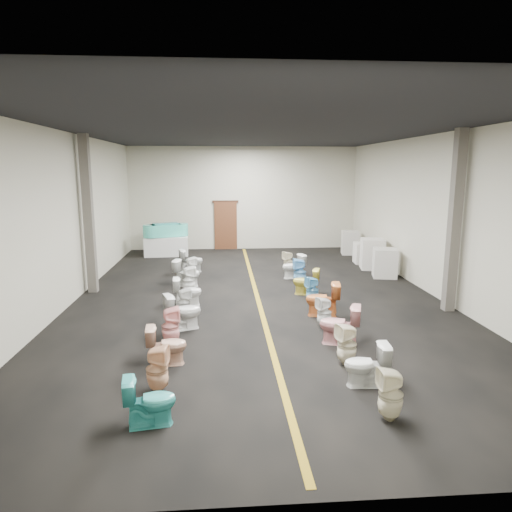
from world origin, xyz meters
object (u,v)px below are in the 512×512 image
(toilet_left_6, at_px, (187,292))
(toilet_left_7, at_px, (189,280))
(appliance_crate_a, at_px, (385,263))
(toilet_right_1, at_px, (366,365))
(toilet_left_4, at_px, (183,311))
(toilet_left_2, at_px, (167,345))
(toilet_left_5, at_px, (184,303))
(toilet_right_3, at_px, (340,325))
(toilet_right_8, at_px, (300,272))
(appliance_crate_b, at_px, (372,254))
(toilet_right_5, at_px, (323,299))
(toilet_right_10, at_px, (288,262))
(toilet_left_0, at_px, (150,401))
(toilet_right_2, at_px, (347,344))
(display_table, at_px, (166,246))
(appliance_crate_c, at_px, (364,253))
(toilet_left_3, at_px, (171,326))
(toilet_left_1, at_px, (157,369))
(toilet_left_10, at_px, (191,261))
(toilet_right_9, at_px, (293,266))
(toilet_right_7, at_px, (306,282))
(toilet_left_8, at_px, (187,273))
(toilet_right_4, at_px, (324,313))
(toilet_right_0, at_px, (391,395))
(toilet_right_6, at_px, (312,290))
(bathtub, at_px, (166,230))
(toilet_left_9, at_px, (191,268))

(toilet_left_6, height_order, toilet_left_7, toilet_left_7)
(appliance_crate_a, height_order, toilet_right_1, appliance_crate_a)
(toilet_left_4, height_order, toilet_left_6, toilet_left_4)
(toilet_left_2, height_order, toilet_left_5, toilet_left_2)
(toilet_right_3, bearing_deg, toilet_right_8, -162.04)
(appliance_crate_b, xyz_separation_m, toilet_right_5, (-2.94, -5.15, -0.13))
(toilet_right_10, bearing_deg, toilet_left_0, -44.31)
(toilet_left_5, height_order, toilet_right_8, toilet_right_8)
(toilet_right_1, bearing_deg, toilet_left_0, -70.94)
(toilet_right_2, distance_m, toilet_right_3, 1.01)
(toilet_right_2, bearing_deg, toilet_left_0, -76.36)
(toilet_left_7, height_order, toilet_right_1, toilet_left_7)
(toilet_left_0, bearing_deg, display_table, -3.08)
(toilet_left_6, bearing_deg, appliance_crate_c, -55.86)
(toilet_left_7, bearing_deg, toilet_left_3, 162.22)
(toilet_left_2, height_order, toilet_left_6, toilet_left_6)
(display_table, height_order, toilet_left_1, display_table)
(toilet_left_6, distance_m, toilet_right_8, 3.74)
(toilet_right_2, relative_size, toilet_right_3, 0.94)
(toilet_left_10, height_order, toilet_right_9, toilet_left_10)
(toilet_left_10, bearing_deg, toilet_right_7, -146.36)
(appliance_crate_a, bearing_deg, toilet_right_2, -114.98)
(toilet_left_8, height_order, toilet_right_2, toilet_left_8)
(toilet_left_6, height_order, toilet_right_4, toilet_left_6)
(toilet_left_1, height_order, toilet_right_9, same)
(toilet_right_0, bearing_deg, toilet_left_3, -132.81)
(toilet_left_6, xyz_separation_m, toilet_right_1, (3.27, -4.81, -0.00))
(toilet_right_1, relative_size, toilet_right_6, 1.00)
(bathtub, relative_size, toilet_right_2, 2.27)
(toilet_left_0, relative_size, toilet_right_3, 0.87)
(toilet_left_1, distance_m, toilet_right_7, 6.53)
(appliance_crate_b, xyz_separation_m, toilet_right_1, (-3.02, -8.83, -0.17))
(appliance_crate_c, bearing_deg, toilet_right_4, -113.83)
(toilet_left_4, height_order, toilet_right_5, toilet_right_5)
(toilet_left_4, height_order, toilet_left_7, toilet_left_4)
(display_table, height_order, toilet_right_3, toilet_right_3)
(toilet_right_4, relative_size, toilet_right_10, 0.98)
(toilet_left_3, distance_m, toilet_right_8, 5.67)
(toilet_right_2, height_order, toilet_right_3, toilet_right_3)
(toilet_left_7, distance_m, toilet_right_5, 4.06)
(bathtub, bearing_deg, toilet_right_0, -90.85)
(toilet_left_10, relative_size, toilet_right_3, 0.97)
(toilet_left_6, height_order, toilet_left_9, toilet_left_6)
(toilet_right_8, bearing_deg, toilet_left_9, -108.59)
(toilet_left_5, distance_m, toilet_right_6, 3.42)
(toilet_left_2, height_order, toilet_right_3, toilet_right_3)
(toilet_right_7, bearing_deg, toilet_right_3, 17.49)
(toilet_right_7, bearing_deg, appliance_crate_c, 162.06)
(display_table, distance_m, appliance_crate_c, 7.97)
(display_table, relative_size, toilet_right_5, 2.11)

